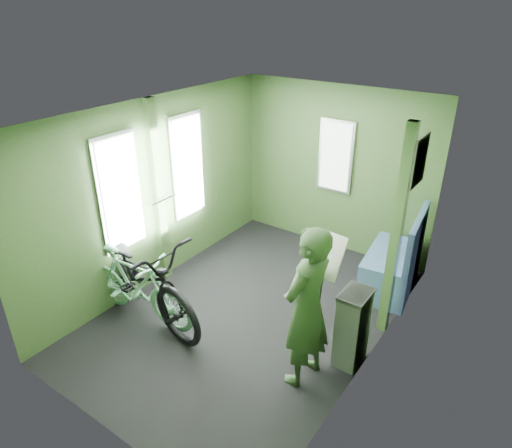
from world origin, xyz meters
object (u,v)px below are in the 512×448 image
Objects in this scene: bicycle_black at (145,314)px; bicycle_mint at (141,319)px; passenger at (307,308)px; waste_box at (352,328)px; bench_seat at (393,267)px.

bicycle_black reaches higher than bicycle_mint.
passenger is 0.66m from waste_box.
passenger is (1.96, 0.21, 0.80)m from bicycle_black.
bench_seat is at bearing -178.22° from passenger.
passenger is at bearing -74.03° from bicycle_black.
bench_seat reaches higher than waste_box.
bicycle_mint is 1.42× the size of bench_seat.
bicycle_mint is 3.07m from bench_seat.
bench_seat is at bearing 94.35° from waste_box.
bench_seat reaches higher than bicycle_mint.
bicycle_mint is at bearing -161.21° from waste_box.
passenger is 1.50× the size of bench_seat.
waste_box is 1.47m from bench_seat.
passenger is (1.93, 0.31, 0.80)m from bicycle_mint.
bicycle_mint is at bearing -156.62° from bicycle_black.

